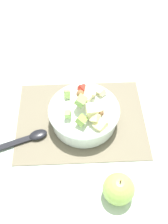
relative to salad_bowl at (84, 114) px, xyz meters
The scene contains 5 objects.
ground_plane 0.05m from the salad_bowl, 133.98° to the left, with size 2.40×2.40×0.00m, color silver.
placemat 0.05m from the salad_bowl, 133.98° to the left, with size 0.41×0.32×0.01m, color #756B56.
salad_bowl is the anchor object (origin of this frame).
serving_spoon 0.21m from the salad_bowl, 160.91° to the right, with size 0.23×0.10×0.01m.
whole_apple 0.26m from the salad_bowl, 72.42° to the right, with size 0.08×0.08×0.10m.
Camera 1 is at (-0.01, -0.51, 0.71)m, focal length 42.97 mm.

